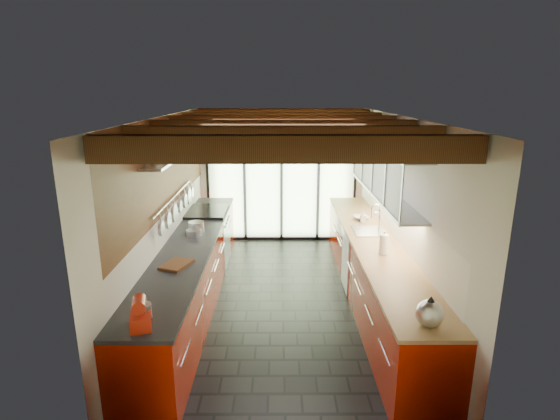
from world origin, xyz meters
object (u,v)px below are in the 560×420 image
object	(u,v)px
paper_towel	(384,244)
stand_mixer	(141,314)
soap_bottle	(363,217)
kettle	(430,312)
bowl	(361,218)

from	to	relation	value
paper_towel	stand_mixer	bearing A→B (deg)	-145.73
stand_mixer	soap_bottle	distance (m)	4.00
paper_towel	soap_bottle	size ratio (longest dim) A/B	1.64
kettle	bowl	world-z (taller)	kettle
stand_mixer	paper_towel	world-z (taller)	paper_towel
bowl	stand_mixer	bearing A→B (deg)	-127.93
stand_mixer	kettle	size ratio (longest dim) A/B	1.13
kettle	soap_bottle	size ratio (longest dim) A/B	1.64
soap_bottle	bowl	size ratio (longest dim) A/B	0.79
paper_towel	soap_bottle	bearing A→B (deg)	90.00
paper_towel	kettle	bearing A→B (deg)	-90.00
kettle	stand_mixer	bearing A→B (deg)	179.83
stand_mixer	paper_towel	size ratio (longest dim) A/B	1.13
kettle	soap_bottle	xyz separation A→B (m)	(0.00, 3.10, -0.03)
stand_mixer	paper_towel	distance (m)	3.07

